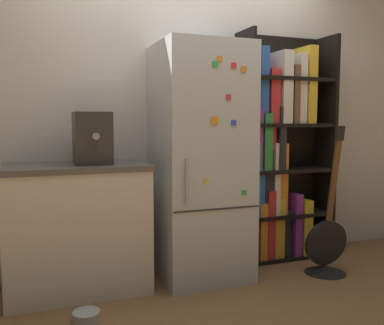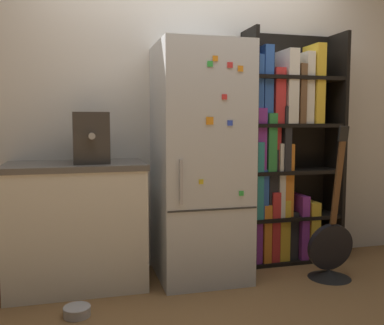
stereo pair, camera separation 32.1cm
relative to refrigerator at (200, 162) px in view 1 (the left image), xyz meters
name	(u,v)px [view 1 (the left image)]	position (x,y,z in m)	size (l,w,h in m)	color
ground_plane	(206,281)	(0.00, -0.13, -0.87)	(16.00, 16.00, 0.00)	olive
wall_back	(185,107)	(0.00, 0.35, 0.43)	(8.00, 0.05, 2.60)	silver
refrigerator	(200,162)	(0.00, 0.00, 0.00)	(0.65, 0.67, 1.74)	silver
bookshelf	(276,156)	(0.77, 0.18, 0.01)	(0.82, 0.32, 1.91)	black
kitchen_counter	(77,227)	(-0.91, 0.04, -0.43)	(0.97, 0.58, 0.89)	silver
espresso_machine	(92,138)	(-0.79, 0.00, 0.19)	(0.24, 0.32, 0.35)	#38332D
guitar	(326,252)	(0.93, -0.31, -0.70)	(0.36, 0.32, 1.15)	black
pet_bowl	(86,316)	(-0.91, -0.48, -0.84)	(0.17, 0.17, 0.06)	#B7B7BC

